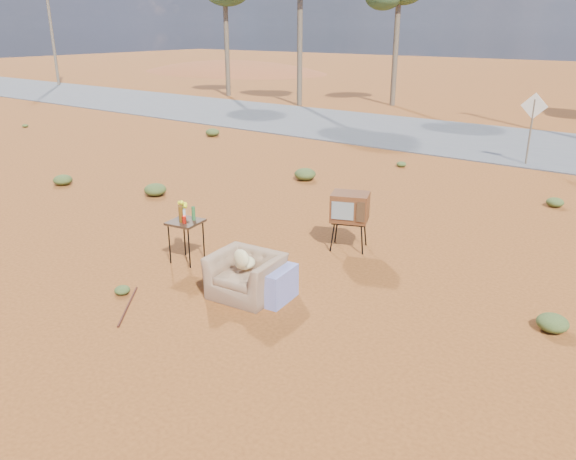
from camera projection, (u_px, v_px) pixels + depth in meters
The scene contains 10 objects.
ground at pixel (230, 292), 9.10m from camera, with size 140.00×140.00×0.00m, color brown.
highway at pixel (505, 143), 20.45m from camera, with size 140.00×7.00×0.04m, color #565659.
dirt_mound at pixel (233, 72), 51.50m from camera, with size 26.00×18.00×2.00m, color brown.
armchair at pixel (251, 271), 8.83m from camera, with size 1.30×0.91×0.93m.
tv_unit at pixel (350, 208), 10.61m from camera, with size 0.84×0.76×1.11m.
side_table at pixel (185, 219), 10.06m from camera, with size 0.62×0.62×1.09m.
rusty_bar at pixel (128, 306), 8.63m from camera, with size 0.03×0.03×1.28m, color #4B1C14.
road_sign at pixel (533, 116), 16.84m from camera, with size 0.78×0.06×2.19m.
utility_pole_west at pixel (51, 24), 38.69m from camera, with size 1.40×0.20×8.00m.
scrub_patch at pixel (331, 208), 12.85m from camera, with size 17.49×8.07×0.33m.
Camera 1 is at (5.61, -6.05, 4.08)m, focal length 35.00 mm.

